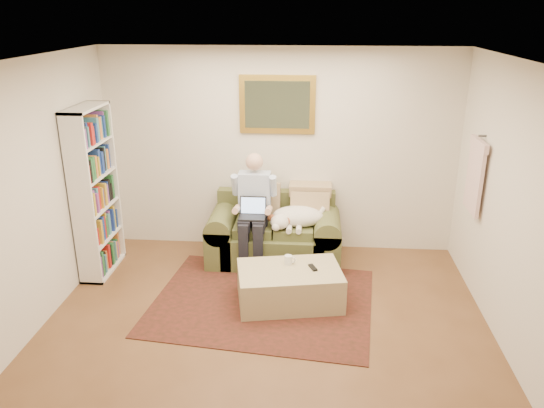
# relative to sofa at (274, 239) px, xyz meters

# --- Properties ---
(room_shell) EXTENTS (4.51, 5.00, 2.61)m
(room_shell) POSITION_rel_sofa_xyz_m (0.03, -1.70, 1.02)
(room_shell) COLOR brown
(room_shell) RESTS_ON ground
(rug) EXTENTS (2.53, 2.12, 0.01)m
(rug) POSITION_rel_sofa_xyz_m (-0.05, -1.06, -0.28)
(rug) COLOR black
(rug) RESTS_ON room_shell
(sofa) EXTENTS (1.64, 0.84, 0.99)m
(sofa) POSITION_rel_sofa_xyz_m (0.00, 0.00, 0.00)
(sofa) COLOR #50572E
(sofa) RESTS_ON room_shell
(seated_man) EXTENTS (0.54, 0.77, 1.38)m
(seated_man) POSITION_rel_sofa_xyz_m (-0.25, -0.15, 0.41)
(seated_man) COLOR #8CA3D8
(seated_man) RESTS_ON sofa
(laptop) EXTENTS (0.32, 0.25, 0.23)m
(laptop) POSITION_rel_sofa_xyz_m (-0.25, -0.21, 0.44)
(laptop) COLOR black
(laptop) RESTS_ON seated_man
(sleeping_dog) EXTENTS (0.68, 0.43, 0.25)m
(sleeping_dog) POSITION_rel_sofa_xyz_m (0.29, -0.08, 0.34)
(sleeping_dog) COLOR white
(sleeping_dog) RESTS_ON sofa
(ottoman) EXTENTS (1.20, 0.89, 0.40)m
(ottoman) POSITION_rel_sofa_xyz_m (0.24, -1.05, -0.09)
(ottoman) COLOR #CFBE8A
(ottoman) RESTS_ON room_shell
(coffee_mug) EXTENTS (0.08, 0.08, 0.10)m
(coffee_mug) POSITION_rel_sofa_xyz_m (0.22, -0.92, 0.16)
(coffee_mug) COLOR white
(coffee_mug) RESTS_ON ottoman
(tv_remote) EXTENTS (0.10, 0.16, 0.02)m
(tv_remote) POSITION_rel_sofa_xyz_m (0.49, -1.00, 0.12)
(tv_remote) COLOR black
(tv_remote) RESTS_ON ottoman
(bookshelf) EXTENTS (0.28, 0.80, 2.00)m
(bookshelf) POSITION_rel_sofa_xyz_m (-2.07, -0.45, 0.72)
(bookshelf) COLOR white
(bookshelf) RESTS_ON room_shell
(wall_mirror) EXTENTS (0.94, 0.04, 0.72)m
(wall_mirror) POSITION_rel_sofa_xyz_m (0.00, 0.42, 1.62)
(wall_mirror) COLOR gold
(wall_mirror) RESTS_ON room_shell
(hanging_shirt) EXTENTS (0.06, 0.52, 0.90)m
(hanging_shirt) POSITION_rel_sofa_xyz_m (2.22, -0.45, 1.07)
(hanging_shirt) COLOR beige
(hanging_shirt) RESTS_ON room_shell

